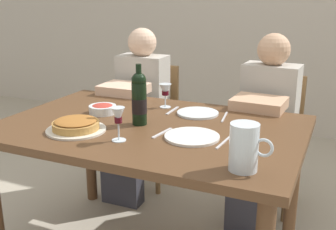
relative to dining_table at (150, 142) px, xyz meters
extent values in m
cube|color=brown|center=(0.00, 0.00, 0.07)|extent=(1.50, 1.00, 0.04)
cylinder|color=brown|center=(-0.67, 0.42, -0.31)|extent=(0.07, 0.07, 0.72)
cylinder|color=brown|center=(0.67, 0.42, -0.31)|extent=(0.07, 0.07, 0.72)
cylinder|color=black|center=(-0.05, -0.01, 0.20)|extent=(0.07, 0.07, 0.21)
sphere|color=black|center=(-0.05, -0.01, 0.32)|extent=(0.07, 0.07, 0.07)
cylinder|color=black|center=(-0.05, -0.01, 0.36)|extent=(0.03, 0.03, 0.07)
cylinder|color=black|center=(-0.05, -0.01, 0.19)|extent=(0.08, 0.08, 0.07)
cylinder|color=silver|center=(0.56, -0.35, 0.18)|extent=(0.11, 0.11, 0.18)
cylinder|color=silver|center=(0.56, -0.35, 0.15)|extent=(0.10, 0.10, 0.11)
torus|color=silver|center=(0.63, -0.35, 0.19)|extent=(0.07, 0.01, 0.07)
cylinder|color=silver|center=(-0.28, -0.23, 0.10)|extent=(0.28, 0.28, 0.01)
cylinder|color=#C18E47|center=(-0.28, -0.23, 0.12)|extent=(0.22, 0.22, 0.03)
ellipsoid|color=#9E6028|center=(-0.28, -0.23, 0.14)|extent=(0.20, 0.20, 0.02)
cylinder|color=silver|center=(-0.32, 0.07, 0.11)|extent=(0.15, 0.15, 0.04)
ellipsoid|color=#B2382D|center=(-0.32, 0.07, 0.13)|extent=(0.12, 0.12, 0.03)
cylinder|color=silver|center=(-0.02, -0.26, 0.09)|extent=(0.06, 0.06, 0.00)
cylinder|color=silver|center=(-0.02, -0.26, 0.13)|extent=(0.01, 0.01, 0.08)
cone|color=silver|center=(-0.02, -0.26, 0.21)|extent=(0.06, 0.06, 0.07)
cylinder|color=#470A14|center=(-0.02, -0.26, 0.19)|extent=(0.03, 0.03, 0.03)
cylinder|color=silver|center=(-0.06, 0.32, 0.09)|extent=(0.06, 0.06, 0.00)
cylinder|color=silver|center=(-0.06, 0.32, 0.13)|extent=(0.01, 0.01, 0.07)
cone|color=silver|center=(-0.06, 0.32, 0.20)|extent=(0.07, 0.07, 0.07)
cylinder|color=#470A14|center=(-0.06, 0.32, 0.18)|extent=(0.04, 0.04, 0.02)
cylinder|color=white|center=(0.26, -0.10, 0.10)|extent=(0.25, 0.25, 0.01)
cylinder|color=silver|center=(0.16, 0.27, 0.10)|extent=(0.23, 0.23, 0.01)
cube|color=silver|center=(0.11, -0.10, 0.09)|extent=(0.04, 0.16, 0.00)
cube|color=silver|center=(0.41, -0.10, 0.09)|extent=(0.02, 0.18, 0.00)
cube|color=silver|center=(0.31, 0.27, 0.09)|extent=(0.03, 0.18, 0.00)
cube|color=silver|center=(0.01, 0.27, 0.09)|extent=(0.01, 0.16, 0.00)
cube|color=olive|center=(-0.45, 0.84, -0.21)|extent=(0.41, 0.41, 0.02)
cube|color=olive|center=(-0.45, 1.02, 0.00)|extent=(0.36, 0.04, 0.40)
cylinder|color=olive|center=(-0.62, 0.66, -0.44)|extent=(0.04, 0.04, 0.45)
cylinder|color=olive|center=(-0.28, 0.67, -0.44)|extent=(0.04, 0.04, 0.45)
cylinder|color=olive|center=(-0.62, 1.00, -0.44)|extent=(0.04, 0.04, 0.45)
cylinder|color=olive|center=(-0.28, 1.01, -0.44)|extent=(0.04, 0.04, 0.45)
cube|color=#B7B2A8|center=(-0.45, 0.80, 0.05)|extent=(0.34, 0.21, 0.50)
sphere|color=beige|center=(-0.45, 0.80, 0.39)|extent=(0.20, 0.20, 0.20)
cube|color=#33333D|center=(-0.45, 0.61, -0.20)|extent=(0.31, 0.39, 0.14)
cube|color=#33333D|center=(-0.44, 0.46, -0.47)|extent=(0.27, 0.12, 0.40)
cube|color=beige|center=(-0.45, 0.52, 0.12)|extent=(0.29, 0.25, 0.06)
cube|color=olive|center=(0.45, 0.83, -0.21)|extent=(0.42, 0.42, 0.02)
cube|color=olive|center=(0.46, 1.02, 0.00)|extent=(0.36, 0.05, 0.40)
cylinder|color=olive|center=(0.27, 0.67, -0.44)|extent=(0.04, 0.04, 0.45)
cylinder|color=olive|center=(0.61, 0.66, -0.44)|extent=(0.04, 0.04, 0.45)
cylinder|color=olive|center=(0.29, 1.01, -0.44)|extent=(0.04, 0.04, 0.45)
cylinder|color=olive|center=(0.63, 0.99, -0.44)|extent=(0.04, 0.04, 0.45)
cube|color=#B7B2A8|center=(0.45, 0.79, 0.05)|extent=(0.35, 0.22, 0.50)
sphere|color=tan|center=(0.45, 0.79, 0.39)|extent=(0.20, 0.20, 0.20)
cube|color=#33333D|center=(0.44, 0.60, -0.20)|extent=(0.32, 0.39, 0.14)
cube|color=#33333D|center=(0.43, 0.45, -0.47)|extent=(0.28, 0.13, 0.40)
cube|color=tan|center=(0.44, 0.51, 0.12)|extent=(0.30, 0.25, 0.06)
camera|label=1|loc=(0.87, -1.75, 0.73)|focal=43.87mm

